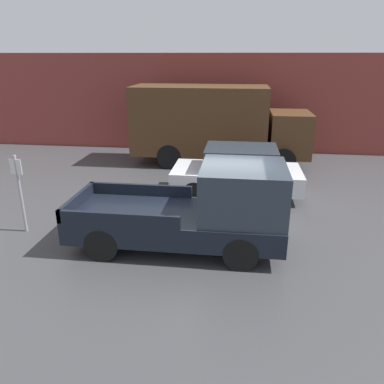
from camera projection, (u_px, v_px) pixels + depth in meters
name	position (u px, v px, depth m)	size (l,w,h in m)	color
ground_plane	(214.00, 231.00, 10.02)	(60.00, 60.00, 0.00)	#3D3D3F
building_wall	(229.00, 104.00, 17.74)	(28.00, 0.15, 4.53)	brown
pickup_truck	(201.00, 210.00, 8.89)	(5.06, 2.07, 2.10)	black
car	(238.00, 171.00, 12.36)	(4.21, 2.01, 1.63)	silver
delivery_truck	(213.00, 123.00, 15.72)	(7.32, 2.36, 3.25)	#472D19
parking_sign	(20.00, 189.00, 9.62)	(0.30, 0.07, 2.09)	gray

